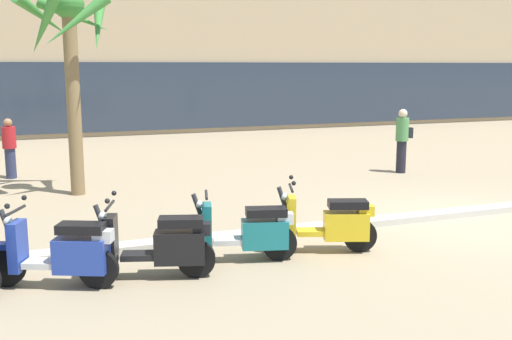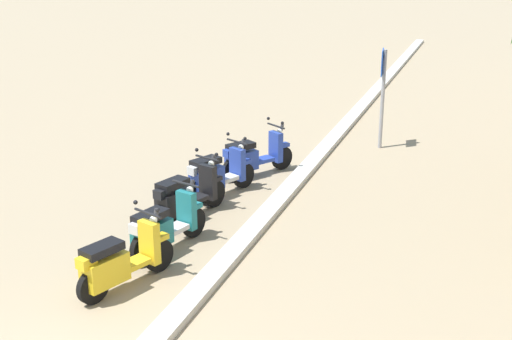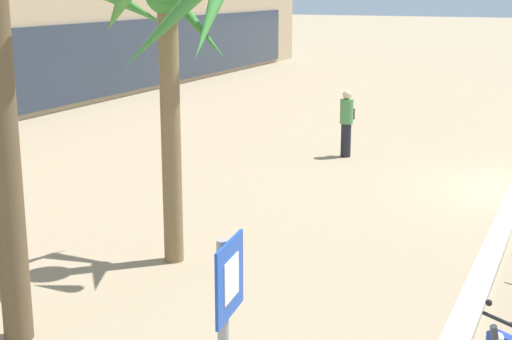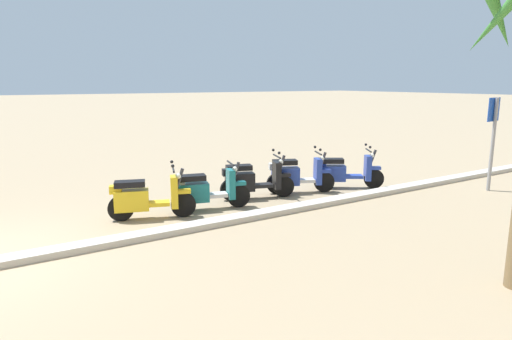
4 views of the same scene
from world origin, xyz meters
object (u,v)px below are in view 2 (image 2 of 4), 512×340
object	(u,v)px
scooter_teal_mid_front	(164,227)
crossing_sign	(382,87)
scooter_blue_second_in_line	(217,175)
scooter_yellow_mid_centre	(120,262)
scooter_blue_tail_end	(253,157)
scooter_black_far_back	(185,196)

from	to	relation	value
scooter_teal_mid_front	crossing_sign	distance (m)	7.47
scooter_blue_second_in_line	scooter_yellow_mid_centre	bearing A→B (deg)	1.83
crossing_sign	scooter_blue_tail_end	bearing A→B (deg)	-36.02
scooter_blue_second_in_line	scooter_black_far_back	world-z (taller)	same
scooter_blue_tail_end	scooter_blue_second_in_line	size ratio (longest dim) A/B	0.98
scooter_teal_mid_front	scooter_black_far_back	bearing A→B (deg)	-169.53
scooter_blue_second_in_line	scooter_yellow_mid_centre	xyz separation A→B (m)	(3.94, 0.13, -0.02)
scooter_blue_tail_end	scooter_blue_second_in_line	xyz separation A→B (m)	(1.41, -0.25, 0.02)
scooter_blue_second_in_line	scooter_yellow_mid_centre	size ratio (longest dim) A/B	0.96
scooter_blue_second_in_line	crossing_sign	size ratio (longest dim) A/B	0.69
scooter_blue_second_in_line	scooter_teal_mid_front	xyz separation A→B (m)	(2.60, 0.16, -0.02)
scooter_blue_tail_end	crossing_sign	distance (m)	3.88
scooter_blue_second_in_line	scooter_blue_tail_end	bearing A→B (deg)	169.87
scooter_blue_tail_end	crossing_sign	bearing A→B (deg)	143.98
scooter_black_far_back	scooter_teal_mid_front	world-z (taller)	scooter_black_far_back
scooter_blue_second_in_line	scooter_black_far_back	size ratio (longest dim) A/B	0.92
scooter_teal_mid_front	crossing_sign	size ratio (longest dim) A/B	0.72
crossing_sign	scooter_yellow_mid_centre	bearing A→B (deg)	-15.50
scooter_blue_tail_end	scooter_yellow_mid_centre	world-z (taller)	same
scooter_blue_tail_end	scooter_yellow_mid_centre	size ratio (longest dim) A/B	0.94
scooter_black_far_back	scooter_yellow_mid_centre	distance (m)	2.70
scooter_blue_tail_end	scooter_black_far_back	xyz separation A→B (m)	(2.65, -0.35, 0.02)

